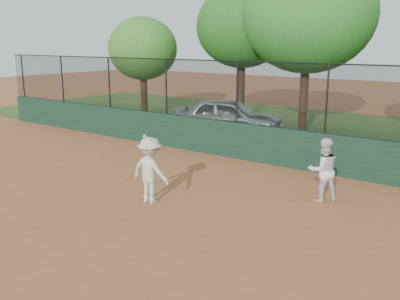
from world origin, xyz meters
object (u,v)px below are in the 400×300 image
Objects in this scene: player_second at (323,170)px; tree_1 at (242,27)px; parked_car at (229,117)px; player_main at (150,170)px; tree_2 at (308,15)px; tree_0 at (143,49)px.

tree_1 is (-7.64, 8.83, 3.71)m from player_second.
player_second is 12.25m from tree_1.
player_second is at bearing -150.64° from parked_car.
player_main is at bearing -7.42° from player_second.
parked_car is 0.62× the size of tree_2.
tree_2 is at bearing -17.46° from tree_1.
player_second is 0.31× the size of tree_0.
parked_car is at bearing -86.04° from player_second.
tree_1 is at bearing 4.28° from parked_car.
tree_0 reaches higher than player_main.
tree_2 is (2.24, 2.31, 4.07)m from parked_car.
tree_2 reaches higher than tree_1.
player_main is 12.70m from tree_1.
tree_2 is at bearing -63.66° from parked_car.
tree_2 reaches higher than player_main.
player_second is at bearing -49.16° from tree_1.
tree_1 reaches higher than player_second.
player_second is at bearing -63.23° from tree_2.
tree_0 is 0.78× the size of tree_1.
tree_1 reaches higher than player_main.
tree_1 is (-1.54, 3.49, 3.72)m from parked_car.
player_main is at bearing -46.19° from tree_0.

